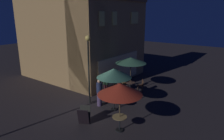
{
  "coord_description": "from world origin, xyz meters",
  "views": [
    {
      "loc": [
        -7.99,
        -7.6,
        5.4
      ],
      "look_at": [
        1.43,
        -0.68,
        2.18
      ],
      "focal_mm": 32.78,
      "sensor_mm": 36.0,
      "label": 1
    }
  ],
  "objects_px": {
    "menu_sandwich_board": "(84,115)",
    "patron_standing_1": "(119,82)",
    "cafe_table_2": "(114,101)",
    "street_lamp_near_corner": "(88,57)",
    "patio_umbrella_1": "(120,89)",
    "cafe_table_1": "(120,121)",
    "cafe_chair_1": "(141,85)",
    "patio_umbrella_2": "(114,73)",
    "patron_standing_2": "(99,93)",
    "patio_umbrella_0": "(131,60)",
    "cafe_table_0": "(130,85)",
    "cafe_chair_0": "(125,81)",
    "patron_standing_0": "(106,85)",
    "cafe_chair_2": "(120,96)"
  },
  "relations": [
    {
      "from": "cafe_table_1",
      "to": "patio_umbrella_0",
      "type": "bearing_deg",
      "value": 25.7
    },
    {
      "from": "patron_standing_1",
      "to": "cafe_table_2",
      "type": "bearing_deg",
      "value": 43.74
    },
    {
      "from": "cafe_table_1",
      "to": "patron_standing_2",
      "type": "bearing_deg",
      "value": 58.34
    },
    {
      "from": "cafe_table_0",
      "to": "cafe_chair_0",
      "type": "distance_m",
      "value": 0.83
    },
    {
      "from": "cafe_table_0",
      "to": "patio_umbrella_0",
      "type": "distance_m",
      "value": 1.81
    },
    {
      "from": "menu_sandwich_board",
      "to": "patio_umbrella_1",
      "type": "distance_m",
      "value": 2.52
    },
    {
      "from": "patio_umbrella_1",
      "to": "cafe_chair_2",
      "type": "height_order",
      "value": "patio_umbrella_1"
    },
    {
      "from": "cafe_table_0",
      "to": "cafe_table_2",
      "type": "height_order",
      "value": "cafe_table_2"
    },
    {
      "from": "patio_umbrella_0",
      "to": "cafe_chair_0",
      "type": "height_order",
      "value": "patio_umbrella_0"
    },
    {
      "from": "patron_standing_1",
      "to": "cafe_chair_1",
      "type": "bearing_deg",
      "value": 153.22
    },
    {
      "from": "patron_standing_2",
      "to": "cafe_chair_1",
      "type": "bearing_deg",
      "value": 81.76
    },
    {
      "from": "cafe_chair_0",
      "to": "patron_standing_2",
      "type": "relative_size",
      "value": 0.54
    },
    {
      "from": "menu_sandwich_board",
      "to": "cafe_table_1",
      "type": "distance_m",
      "value": 1.88
    },
    {
      "from": "cafe_table_0",
      "to": "patron_standing_2",
      "type": "distance_m",
      "value": 3.04
    },
    {
      "from": "patio_umbrella_2",
      "to": "patron_standing_0",
      "type": "distance_m",
      "value": 2.46
    },
    {
      "from": "patio_umbrella_0",
      "to": "cafe_table_1",
      "type": "bearing_deg",
      "value": -154.3
    },
    {
      "from": "cafe_table_1",
      "to": "cafe_chair_1",
      "type": "xyz_separation_m",
      "value": [
        5.08,
        1.59,
        0.03
      ]
    },
    {
      "from": "cafe_table_2",
      "to": "patron_standing_1",
      "type": "distance_m",
      "value": 2.54
    },
    {
      "from": "cafe_table_0",
      "to": "cafe_chair_1",
      "type": "height_order",
      "value": "cafe_chair_1"
    },
    {
      "from": "menu_sandwich_board",
      "to": "street_lamp_near_corner",
      "type": "bearing_deg",
      "value": 7.29
    },
    {
      "from": "patron_standing_0",
      "to": "cafe_table_1",
      "type": "bearing_deg",
      "value": -90.52
    },
    {
      "from": "cafe_table_0",
      "to": "patio_umbrella_2",
      "type": "xyz_separation_m",
      "value": [
        -2.94,
        -0.7,
        1.72
      ]
    },
    {
      "from": "cafe_chair_0",
      "to": "patron_standing_0",
      "type": "relative_size",
      "value": 0.53
    },
    {
      "from": "menu_sandwich_board",
      "to": "cafe_table_2",
      "type": "bearing_deg",
      "value": -36.85
    },
    {
      "from": "cafe_table_1",
      "to": "patron_standing_1",
      "type": "relative_size",
      "value": 0.43
    },
    {
      "from": "cafe_chair_2",
      "to": "patron_standing_0",
      "type": "distance_m",
      "value": 1.51
    },
    {
      "from": "cafe_table_0",
      "to": "patio_umbrella_1",
      "type": "distance_m",
      "value": 5.32
    },
    {
      "from": "cafe_table_0",
      "to": "cafe_chair_0",
      "type": "xyz_separation_m",
      "value": [
        0.4,
        0.73,
        0.04
      ]
    },
    {
      "from": "street_lamp_near_corner",
      "to": "patio_umbrella_2",
      "type": "relative_size",
      "value": 1.69
    },
    {
      "from": "cafe_chair_0",
      "to": "cafe_chair_2",
      "type": "height_order",
      "value": "cafe_chair_2"
    },
    {
      "from": "cafe_chair_0",
      "to": "patron_standing_0",
      "type": "xyz_separation_m",
      "value": [
        -2.05,
        0.16,
        0.31
      ]
    },
    {
      "from": "cafe_table_2",
      "to": "street_lamp_near_corner",
      "type": "bearing_deg",
      "value": 93.93
    },
    {
      "from": "cafe_chair_2",
      "to": "patron_standing_1",
      "type": "distance_m",
      "value": 1.75
    },
    {
      "from": "cafe_table_1",
      "to": "patron_standing_1",
      "type": "bearing_deg",
      "value": 35.13
    },
    {
      "from": "menu_sandwich_board",
      "to": "patron_standing_0",
      "type": "xyz_separation_m",
      "value": [
        3.44,
        1.28,
        0.4
      ]
    },
    {
      "from": "menu_sandwich_board",
      "to": "cafe_table_1",
      "type": "relative_size",
      "value": 1.19
    },
    {
      "from": "cafe_table_2",
      "to": "menu_sandwich_board",
      "type": "bearing_deg",
      "value": 171.92
    },
    {
      "from": "patio_umbrella_1",
      "to": "patio_umbrella_2",
      "type": "distance_m",
      "value": 2.22
    },
    {
      "from": "cafe_chair_0",
      "to": "cafe_chair_1",
      "type": "distance_m",
      "value": 1.34
    },
    {
      "from": "street_lamp_near_corner",
      "to": "patio_umbrella_1",
      "type": "xyz_separation_m",
      "value": [
        -1.51,
        -3.29,
        -0.84
      ]
    },
    {
      "from": "patio_umbrella_2",
      "to": "patron_standing_2",
      "type": "xyz_separation_m",
      "value": [
        -0.06,
        1.04,
        -1.38
      ]
    },
    {
      "from": "cafe_table_2",
      "to": "patio_umbrella_1",
      "type": "xyz_separation_m",
      "value": [
        -1.63,
        -1.5,
        1.57
      ]
    },
    {
      "from": "menu_sandwich_board",
      "to": "patron_standing_1",
      "type": "xyz_separation_m",
      "value": [
        4.36,
        0.9,
        0.43
      ]
    },
    {
      "from": "cafe_chair_0",
      "to": "patron_standing_2",
      "type": "distance_m",
      "value": 3.44
    },
    {
      "from": "cafe_chair_1",
      "to": "cafe_chair_2",
      "type": "relative_size",
      "value": 0.96
    },
    {
      "from": "cafe_table_2",
      "to": "cafe_chair_0",
      "type": "distance_m",
      "value": 3.63
    },
    {
      "from": "cafe_table_2",
      "to": "patron_standing_2",
      "type": "distance_m",
      "value": 1.09
    },
    {
      "from": "patron_standing_2",
      "to": "patio_umbrella_1",
      "type": "bearing_deg",
      "value": -24.64
    },
    {
      "from": "cafe_table_2",
      "to": "cafe_chair_2",
      "type": "relative_size",
      "value": 0.81
    },
    {
      "from": "patio_umbrella_0",
      "to": "cafe_chair_1",
      "type": "xyz_separation_m",
      "value": [
        0.51,
        -0.61,
        -1.77
      ]
    }
  ]
}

